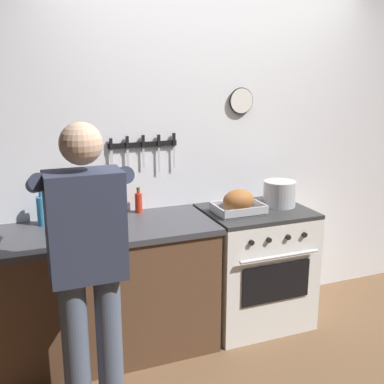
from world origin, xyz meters
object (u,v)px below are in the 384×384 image
object	(u,v)px
stove	(254,266)
cutting_board	(78,232)
bottle_olive_oil	(97,204)
bottle_dish_soap	(42,210)
roasting_pan	(238,203)
stock_pot	(280,194)
bottle_wine_red	(69,202)
bottle_hot_sauce	(139,202)
bottle_cooking_oil	(83,209)
person_cook	(87,259)
bottle_soy_sauce	(104,205)

from	to	relation	value
stove	cutting_board	bearing A→B (deg)	-177.14
stove	bottle_olive_oil	distance (m)	1.28
stove	bottle_dish_soap	bearing A→B (deg)	172.32
roasting_pan	cutting_board	bearing A→B (deg)	-178.09
stock_pot	bottle_wine_red	xyz separation A→B (m)	(-1.52, 0.21, 0.04)
bottle_hot_sauce	stock_pot	bearing A→B (deg)	-12.02
stove	bottle_olive_oil	bearing A→B (deg)	170.93
bottle_hot_sauce	bottle_wine_red	xyz separation A→B (m)	(-0.49, -0.01, 0.06)
cutting_board	bottle_wine_red	xyz separation A→B (m)	(-0.01, 0.29, 0.12)
bottle_olive_oil	bottle_wine_red	xyz separation A→B (m)	(-0.18, 0.04, 0.03)
stock_pot	bottle_cooking_oil	xyz separation A→B (m)	(-1.44, 0.11, 0.01)
bottle_cooking_oil	bottle_dish_soap	bearing A→B (deg)	164.17
person_cook	stock_pot	xyz separation A→B (m)	(1.54, 0.64, 0.04)
bottle_dish_soap	bottle_wine_red	xyz separation A→B (m)	(0.17, 0.03, 0.03)
cutting_board	bottle_wine_red	size ratio (longest dim) A/B	1.13
bottle_olive_oil	bottle_dish_soap	distance (m)	0.35
stock_pot	bottle_soy_sauce	size ratio (longest dim) A/B	1.23
cutting_board	roasting_pan	bearing A→B (deg)	1.91
stock_pot	cutting_board	xyz separation A→B (m)	(-1.51, -0.09, -0.09)
bottle_cooking_oil	bottle_wine_red	distance (m)	0.13
bottle_olive_oil	bottle_wine_red	bearing A→B (deg)	165.85
person_cook	roasting_pan	size ratio (longest dim) A/B	4.72
cutting_board	bottle_olive_oil	distance (m)	0.31
bottle_cooking_oil	roasting_pan	bearing A→B (deg)	-8.31
stove	roasting_pan	distance (m)	0.55
person_cook	bottle_hot_sauce	bearing A→B (deg)	-35.39
bottle_soy_sauce	stock_pot	bearing A→B (deg)	-10.10
bottle_wine_red	bottle_olive_oil	bearing A→B (deg)	-14.15
bottle_hot_sauce	bottle_dish_soap	bearing A→B (deg)	-176.52
bottle_dish_soap	bottle_olive_oil	bearing A→B (deg)	-3.16
bottle_olive_oil	bottle_dish_soap	size ratio (longest dim) A/B	1.05
bottle_soy_sauce	bottle_cooking_oil	distance (m)	0.20
person_cook	bottle_olive_oil	world-z (taller)	person_cook
bottle_hot_sauce	bottle_cooking_oil	xyz separation A→B (m)	(-0.41, -0.11, 0.03)
bottle_soy_sauce	bottle_hot_sauce	bearing A→B (deg)	-1.92
roasting_pan	bottle_hot_sauce	world-z (taller)	bottle_hot_sauce
stock_pot	bottle_cooking_oil	distance (m)	1.45
bottle_hot_sauce	person_cook	bearing A→B (deg)	-120.52
bottle_dish_soap	bottle_hot_sauce	size ratio (longest dim) A/B	1.33
stove	bottle_hot_sauce	distance (m)	1.01
bottle_soy_sauce	bottle_dish_soap	bearing A→B (deg)	-173.29
stock_pot	bottle_soy_sauce	xyz separation A→B (m)	(-1.28, 0.23, -0.01)
person_cook	roasting_pan	bearing A→B (deg)	-67.98
cutting_board	bottle_olive_oil	bearing A→B (deg)	56.40
bottle_soy_sauce	bottle_wine_red	bearing A→B (deg)	-174.45
stove	roasting_pan	world-z (taller)	roasting_pan
bottle_dish_soap	stock_pot	bearing A→B (deg)	-6.05
bottle_dish_soap	bottle_cooking_oil	world-z (taller)	same
bottle_hot_sauce	bottle_soy_sauce	bearing A→B (deg)	178.08
stock_pot	bottle_olive_oil	distance (m)	1.35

